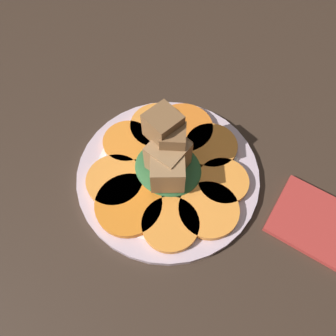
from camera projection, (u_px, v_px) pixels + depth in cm
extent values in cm
cube|color=#38281E|center=(168.00, 178.00, 49.40)|extent=(120.00, 120.00, 2.00)
cylinder|color=silver|center=(168.00, 173.00, 48.10)|extent=(26.57, 26.57, 1.00)
cylinder|color=white|center=(168.00, 173.00, 48.05)|extent=(21.26, 21.26, 1.00)
cylinder|color=orange|center=(223.00, 181.00, 46.22)|extent=(7.24, 7.24, 0.98)
cylinder|color=orange|center=(211.00, 146.00, 49.20)|extent=(7.81, 7.81, 0.98)
cylinder|color=orange|center=(183.00, 128.00, 50.85)|extent=(9.25, 9.25, 0.98)
cylinder|color=orange|center=(158.00, 126.00, 51.05)|extent=(8.57, 8.57, 0.98)
cylinder|color=orange|center=(127.00, 142.00, 49.57)|extent=(7.38, 7.38, 0.98)
cylinder|color=#F99438|center=(115.00, 180.00, 46.30)|extent=(8.09, 8.09, 0.98)
cylinder|color=orange|center=(129.00, 205.00, 44.44)|extent=(9.19, 9.19, 0.98)
cylinder|color=orange|center=(170.00, 224.00, 43.05)|extent=(7.64, 7.64, 0.98)
cylinder|color=orange|center=(209.00, 210.00, 44.06)|extent=(8.21, 8.21, 0.98)
ellipsoid|color=#2D6033|center=(168.00, 168.00, 46.75)|extent=(9.79, 8.81, 1.90)
cube|color=olive|center=(169.00, 150.00, 44.99)|extent=(4.23, 4.23, 3.70)
cube|color=brown|center=(173.00, 147.00, 45.45)|extent=(3.90, 3.90, 3.25)
cube|color=#9E754C|center=(168.00, 170.00, 42.94)|extent=(6.12, 6.12, 4.42)
cube|color=#9E754C|center=(169.00, 154.00, 44.03)|extent=(5.09, 5.09, 4.67)
cube|color=brown|center=(171.00, 138.00, 42.17)|extent=(4.50, 4.50, 3.31)
cube|color=brown|center=(163.00, 126.00, 41.92)|extent=(4.86, 4.86, 3.97)
cube|color=#B2B2B7|center=(153.00, 213.00, 44.12)|extent=(11.24, 6.10, 0.40)
cube|color=#B2B2B7|center=(129.00, 176.00, 46.94)|extent=(2.29, 2.71, 0.40)
cube|color=#B2B2B7|center=(113.00, 164.00, 47.97)|extent=(4.37, 2.29, 0.40)
cube|color=#B2B2B7|center=(117.00, 162.00, 48.14)|extent=(4.37, 2.29, 0.40)
cube|color=#B2B2B7|center=(121.00, 160.00, 48.32)|extent=(4.37, 2.29, 0.40)
cube|color=#B2B2B7|center=(125.00, 158.00, 48.49)|extent=(4.37, 2.29, 0.40)
cube|color=#B2332D|center=(333.00, 231.00, 43.82)|extent=(16.07, 9.64, 0.80)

